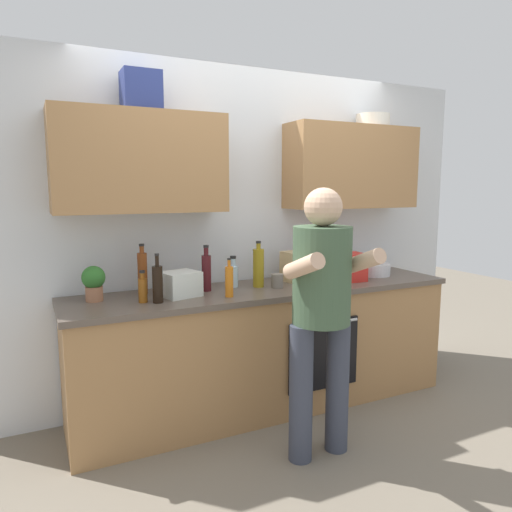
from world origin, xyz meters
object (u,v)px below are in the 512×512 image
Objects in this scene: grocery_bag_bread at (296,267)px; potted_herb at (94,282)px; grocery_bag_crisps at (347,267)px; grocery_bag_produce at (180,284)px; person_standing at (322,302)px; bottle_soy at (158,283)px; cup_coffee at (321,273)px; bottle_wine at (206,272)px; cup_stoneware at (277,281)px; mixing_bowl at (373,269)px; bottle_juice at (229,281)px; bottle_oil at (258,267)px; bottle_vinegar at (142,272)px; bottle_water at (233,275)px; bottle_syrup at (143,289)px.

potted_herb is at bearing 179.68° from grocery_bag_bread.
potted_herb reaches higher than grocery_bag_crisps.
grocery_bag_produce is at bearing -174.34° from grocery_bag_bread.
grocery_bag_produce is 1.01× the size of grocery_bag_bread.
bottle_soy is at bearing 142.95° from person_standing.
person_standing is 1.01m from cup_coffee.
potted_herb is at bearing 177.41° from bottle_wine.
cup_stoneware is 0.39× the size of grocery_bag_crisps.
cup_coffee is 0.35× the size of mixing_bowl.
grocery_bag_crisps is at bearing -7.00° from bottle_wine.
cup_coffee is at bearing 16.89° from bottle_juice.
mixing_bowl is 1.17× the size of grocery_bag_bread.
bottle_wine is 1.39× the size of grocery_bag_produce.
grocery_bag_crisps is at bearing 2.03° from bottle_soy.
person_standing is 5.20× the size of bottle_soy.
grocery_bag_bread is (-0.71, 0.05, 0.07)m from mixing_bowl.
bottle_wine is at bearing -177.46° from cup_coffee.
cup_coffee is 0.47m from mixing_bowl.
person_standing is 4.83× the size of bottle_oil.
grocery_bag_bread is at bearing 9.19° from bottle_oil.
grocery_bag_bread is at bearing 156.31° from grocery_bag_crisps.
grocery_bag_bread is at bearing 175.83° from mixing_bowl.
cup_stoneware is 0.71m from grocery_bag_produce.
bottle_vinegar is 0.59m from bottle_juice.
potted_herb is at bearing 173.06° from cup_stoneware.
bottle_juice reaches higher than bottle_water.
mixing_bowl is at bearing 3.37° from bottle_syrup.
bottle_juice is 0.83× the size of bottle_soy.
bottle_wine is 0.94× the size of bottle_vinegar.
cup_stoneware is at bearing -3.96° from grocery_bag_produce.
grocery_bag_bread is at bearing 21.24° from bottle_juice.
bottle_syrup is 0.27m from grocery_bag_produce.
bottle_wine is 0.73m from grocery_bag_bread.
bottle_soy is 1.14m from grocery_bag_bread.
bottle_vinegar is 0.25m from bottle_syrup.
person_standing is at bearing -49.14° from grocery_bag_produce.
bottle_soy is at bearing -177.97° from grocery_bag_crisps.
bottle_water is 1.00× the size of potted_herb.
potted_herb is (-0.32, -0.06, -0.02)m from bottle_vinegar.
bottle_oil is 0.60m from grocery_bag_produce.
cup_coffee is 0.36× the size of grocery_bag_crisps.
person_standing reaches higher than bottle_soy.
bottle_vinegar reaches higher than grocery_bag_produce.
mixing_bowl is 2.18m from potted_herb.
bottle_juice is at bearing -158.76° from grocery_bag_bread.
bottle_water is 0.76m from cup_coffee.
bottle_syrup is 0.79× the size of grocery_bag_crisps.
bottle_juice is at bearing 121.38° from person_standing.
bottle_vinegar is at bearing 177.79° from cup_coffee.
bottle_juice is 0.33m from grocery_bag_produce.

